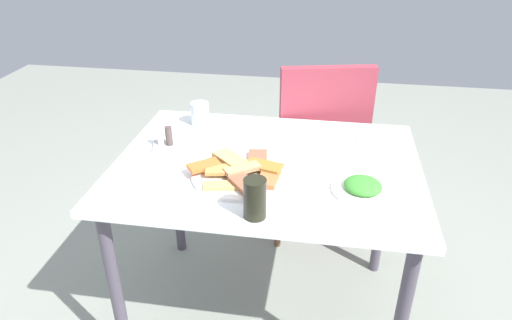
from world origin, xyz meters
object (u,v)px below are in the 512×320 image
soda_can (255,198)px  paper_napkin (383,139)px  dining_table (267,183)px  dining_chair (318,142)px  pide_platter (240,173)px  salad_plate_greens (363,187)px  spoon (383,136)px  condiment_caddy (165,141)px  fork (383,140)px  drinking_glass (200,114)px

soda_can → paper_napkin: bearing=54.9°
paper_napkin → dining_table: bearing=-149.0°
dining_chair → pide_platter: dining_chair is taller
soda_can → paper_napkin: 0.70m
salad_plate_greens → spoon: size_ratio=1.02×
dining_table → condiment_caddy: bearing=172.0°
paper_napkin → spoon: spoon is taller
dining_chair → paper_napkin: size_ratio=7.41×
dining_chair → condiment_caddy: size_ratio=8.18×
dining_table → condiment_caddy: 0.41m
salad_plate_greens → fork: (0.09, 0.37, -0.01)m
paper_napkin → drinking_glass: bearing=177.8°
dining_table → dining_chair: 0.61m
pide_platter → condiment_caddy: 0.35m
fork → condiment_caddy: condiment_caddy is taller
fork → condiment_caddy: (-0.80, -0.18, 0.02)m
pide_platter → dining_table: bearing=55.9°
dining_chair → condiment_caddy: (-0.55, -0.52, 0.22)m
spoon → dining_table: bearing=-145.4°
salad_plate_greens → soda_can: (-0.31, -0.19, 0.05)m
dining_table → paper_napkin: 0.49m
fork → pide_platter: bearing=-145.9°
pide_platter → condiment_caddy: size_ratio=2.93×
salad_plate_greens → drinking_glass: drinking_glass is taller
paper_napkin → condiment_caddy: (-0.80, -0.19, 0.02)m
condiment_caddy → paper_napkin: bearing=13.6°
drinking_glass → fork: bearing=-3.6°
drinking_glass → paper_napkin: bearing=-2.2°
pide_platter → paper_napkin: bearing=36.4°
fork → spoon: size_ratio=1.03×
condiment_caddy → salad_plate_greens: bearing=-15.2°
pide_platter → fork: size_ratio=1.66×
dining_table → pide_platter: pide_platter is taller
dining_table → paper_napkin: size_ratio=8.53×
soda_can → spoon: (0.40, 0.59, -0.06)m
drinking_glass → fork: drinking_glass is taller
dining_table → pide_platter: (-0.08, -0.11, 0.10)m
drinking_glass → paper_napkin: 0.73m
paper_napkin → condiment_caddy: bearing=-166.4°
fork → condiment_caddy: bearing=-168.4°
dining_table → fork: size_ratio=5.34×
dining_table → drinking_glass: size_ratio=11.52×
dining_table → dining_chair: dining_chair is taller
pide_platter → condiment_caddy: condiment_caddy is taller
dining_table → dining_chair: (0.17, 0.58, -0.10)m
salad_plate_greens → spoon: 0.41m
pide_platter → salad_plate_greens: 0.40m
dining_table → dining_chair: bearing=74.0°
salad_plate_greens → dining_table: bearing=156.6°
drinking_glass → paper_napkin: (0.73, -0.03, -0.04)m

